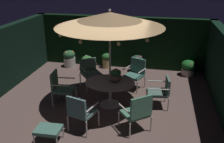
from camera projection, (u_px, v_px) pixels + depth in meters
name	position (u px, v px, depth m)	size (l,w,h in m)	color
ground_plane	(101.00, 109.00, 7.19)	(7.11, 7.50, 0.02)	brown
hedge_backdrop_rear	(122.00, 42.00, 10.07)	(7.11, 0.30, 2.05)	black
patio_dining_table	(110.00, 87.00, 7.19)	(1.45, 1.22, 0.74)	beige
patio_umbrella	(110.00, 19.00, 6.47)	(2.89, 2.89, 2.79)	beige
centerpiece_planter	(116.00, 74.00, 7.08)	(0.31, 0.31, 0.41)	#886553
patio_chair_north	(136.00, 72.00, 8.32)	(0.77, 0.75, 0.99)	beige
patio_chair_northeast	(90.00, 71.00, 8.41)	(0.87, 0.87, 0.95)	silver
patio_chair_east	(60.00, 86.00, 7.34)	(0.66, 0.63, 0.98)	silver
patio_chair_southeast	(81.00, 111.00, 6.00)	(0.72, 0.72, 0.99)	beige
patio_chair_south	(138.00, 111.00, 5.98)	(0.85, 0.84, 1.02)	beige
patio_chair_southwest	(161.00, 90.00, 7.15)	(0.68, 0.67, 0.90)	beige
ottoman_footrest	(48.00, 130.00, 5.69)	(0.59, 0.46, 0.37)	silver
potted_plant_left_far	(87.00, 63.00, 9.99)	(0.45, 0.45, 0.56)	tan
potted_plant_right_far	(106.00, 60.00, 10.16)	(0.38, 0.38, 0.60)	tan
potted_plant_front_corner	(137.00, 63.00, 9.75)	(0.47, 0.47, 0.66)	#B15E49
potted_plant_back_center	(69.00, 58.00, 10.27)	(0.48, 0.48, 0.69)	silver
potted_plant_back_right	(188.00, 68.00, 9.40)	(0.53, 0.53, 0.60)	beige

